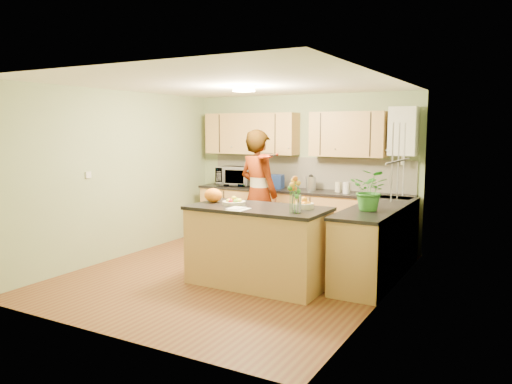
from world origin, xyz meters
The scene contains 28 objects.
floor centered at (0.00, 0.00, 0.00)m, with size 4.50×4.50×0.00m, color #5F2E1B.
ceiling centered at (0.00, 0.00, 2.50)m, with size 4.00×4.50×0.02m, color white.
wall_back centered at (0.00, 2.25, 1.25)m, with size 4.00×0.02×2.50m, color #8D9F71.
wall_front centered at (0.00, -2.25, 1.25)m, with size 4.00×0.02×2.50m, color #8D9F71.
wall_left centered at (-2.00, 0.00, 1.25)m, with size 0.02×4.50×2.50m, color #8D9F71.
wall_right centered at (2.00, 0.00, 1.25)m, with size 0.02×4.50×2.50m, color #8D9F71.
back_counter centered at (0.10, 1.95, 0.47)m, with size 3.64×0.62×0.94m.
right_counter centered at (1.70, 0.85, 0.47)m, with size 0.62×2.24×0.94m.
splashback centered at (0.10, 2.23, 1.20)m, with size 3.60×0.02×0.52m, color white.
upper_cabinets centered at (-0.18, 2.08, 1.85)m, with size 3.20×0.34×0.70m.
boiler centered at (1.70, 2.09, 1.90)m, with size 0.40×0.30×0.86m.
window_right centered at (1.99, 0.60, 1.55)m, with size 0.01×1.30×1.05m.
light_switch centered at (-1.99, -0.60, 1.30)m, with size 0.02×0.09×0.09m, color silver.
ceiling_lamp centered at (0.00, 0.30, 2.46)m, with size 0.30×0.30×0.07m.
peninsula_island centered at (0.48, -0.18, 0.49)m, with size 1.71×0.88×0.98m.
fruit_dish centered at (0.13, -0.18, 1.02)m, with size 0.29×0.29×0.10m.
orange_bowl centered at (1.03, -0.03, 1.04)m, with size 0.23×0.23×0.13m.
flower_vase centered at (1.08, -0.36, 1.29)m, with size 0.25×0.25×0.46m.
orange_bag centered at (-0.22, -0.13, 1.07)m, with size 0.24×0.21×0.18m, color orange.
papers centered at (0.38, -0.48, 0.99)m, with size 0.20×0.27×0.01m, color white.
violinist centered at (-0.18, 1.02, 0.96)m, with size 0.70×0.46×1.93m, color #E1A589.
violin centered at (0.02, 0.80, 1.54)m, with size 0.57×0.23×0.11m, color #560905, non-canonical shape.
microwave centered at (-1.15, 1.95, 1.11)m, with size 0.60×0.41×0.33m, color silver.
blue_box centered at (-0.37, 1.94, 1.05)m, with size 0.29×0.21×0.23m, color navy.
kettle centered at (0.27, 1.98, 1.06)m, with size 0.16×0.16×0.30m.
jar_cream centered at (0.74, 1.99, 1.02)m, with size 0.10×0.10×0.16m, color beige.
jar_white centered at (0.91, 1.89, 1.03)m, with size 0.11×0.11×0.18m, color silver.
potted_plant centered at (1.70, 0.45, 1.20)m, with size 0.46×0.40×0.51m, color #317B29.
Camera 1 is at (3.41, -5.50, 1.94)m, focal length 35.00 mm.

